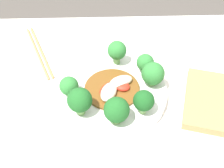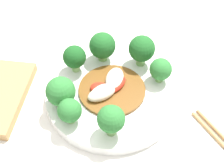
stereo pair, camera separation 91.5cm
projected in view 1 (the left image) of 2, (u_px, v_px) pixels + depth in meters
The scene contains 10 objects.
plate at pixel (112, 93), 0.76m from camera, with size 0.27×0.27×0.02m.
broccoli_south at pixel (117, 110), 0.66m from camera, with size 0.06×0.06×0.07m.
broccoli_west at pixel (69, 86), 0.71m from camera, with size 0.04×0.04×0.05m.
broccoli_east at pixel (153, 74), 0.74m from camera, with size 0.06×0.06×0.06m.
broccoli_north at pixel (117, 51), 0.79m from camera, with size 0.05×0.05×0.07m.
broccoli_northeast at pixel (145, 63), 0.77m from camera, with size 0.04×0.04×0.05m.
broccoli_southwest at pixel (80, 100), 0.67m from camera, with size 0.06×0.06×0.07m.
broccoli_southeast at pixel (144, 101), 0.68m from camera, with size 0.05×0.05×0.06m.
stirfry_center at pixel (114, 87), 0.74m from camera, with size 0.13×0.13×0.02m.
chopsticks at pixel (39, 52), 0.88m from camera, with size 0.11×0.22×0.01m.
Camera 1 is at (0.02, -0.48, 1.33)m, focal length 50.00 mm.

